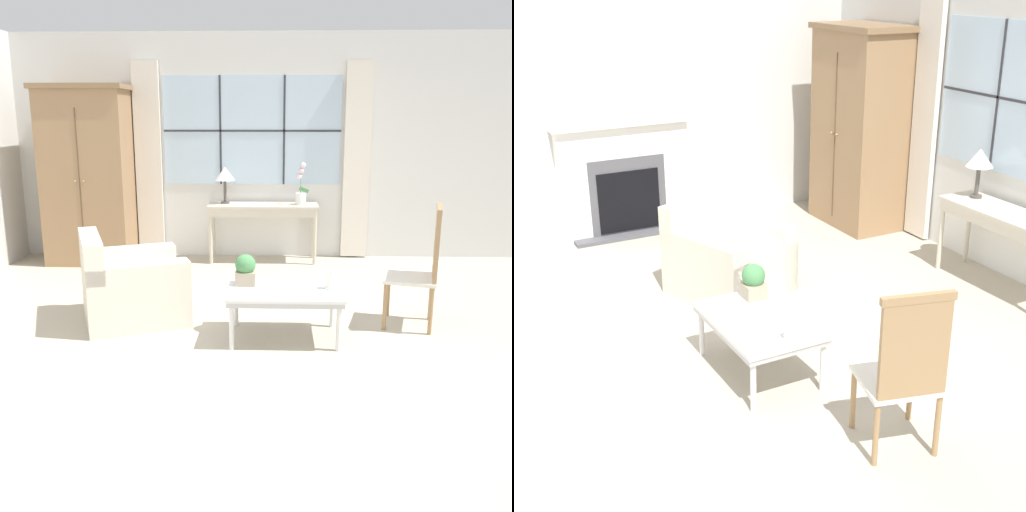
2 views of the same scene
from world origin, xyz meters
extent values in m
plane|color=#B2A893|center=(0.00, 0.00, 0.00)|extent=(14.00, 14.00, 0.00)
cube|color=#2D2D33|center=(-0.40, 2.99, 1.62)|extent=(0.02, 0.02, 1.34)
cube|color=silver|center=(-1.32, 2.95, 1.24)|extent=(0.33, 0.06, 2.44)
cube|color=silver|center=(-3.03, 0.60, 1.40)|extent=(0.06, 7.20, 2.80)
cube|color=#515156|center=(-2.83, 0.25, 0.02)|extent=(0.34, 1.26, 0.04)
cube|color=white|center=(-2.91, 0.25, 0.59)|extent=(0.18, 1.40, 1.19)
cube|color=white|center=(-2.88, 0.25, 1.21)|extent=(0.24, 1.48, 0.04)
cube|color=black|center=(-2.81, 0.25, 0.39)|extent=(0.02, 0.67, 0.65)
cube|color=#515156|center=(-2.82, 0.25, 0.45)|extent=(0.01, 0.83, 0.81)
cube|color=white|center=(-2.98, 0.25, 1.69)|extent=(0.04, 1.22, 0.96)
cube|color=silver|center=(-2.96, 0.25, 1.69)|extent=(0.01, 1.14, 0.88)
cube|color=#93704C|center=(-2.01, 2.63, 1.05)|extent=(1.02, 0.63, 2.10)
cube|color=olive|center=(-2.01, 2.63, 2.13)|extent=(1.10, 0.69, 0.06)
cube|color=brown|center=(-2.01, 2.31, 1.01)|extent=(0.01, 0.01, 1.77)
sphere|color=#997F4C|center=(-2.06, 2.31, 1.05)|extent=(0.03, 0.03, 0.03)
sphere|color=#997F4C|center=(-1.96, 2.31, 1.05)|extent=(0.03, 0.03, 0.03)
cube|color=beige|center=(0.15, 2.73, 0.71)|extent=(1.37, 0.42, 0.03)
cube|color=beige|center=(0.15, 2.73, 0.65)|extent=(1.31, 0.41, 0.10)
cylinder|color=beige|center=(-0.50, 2.56, 0.35)|extent=(0.04, 0.04, 0.70)
cylinder|color=beige|center=(-0.50, 2.90, 0.35)|extent=(0.04, 0.04, 0.70)
cylinder|color=#4C4742|center=(-0.33, 2.79, 0.74)|extent=(0.11, 0.11, 0.02)
cylinder|color=#4C4742|center=(-0.33, 2.79, 0.88)|extent=(0.04, 0.04, 0.27)
cone|color=white|center=(-0.33, 2.79, 1.10)|extent=(0.25, 0.25, 0.16)
cube|color=beige|center=(-0.97, 0.57, 0.23)|extent=(1.12, 1.10, 0.46)
cube|color=beige|center=(-1.30, 0.44, 0.63)|extent=(0.46, 0.84, 0.34)
cube|color=beige|center=(-1.09, 0.87, 0.30)|extent=(0.89, 0.50, 0.60)
cube|color=beige|center=(-0.86, 0.27, 0.30)|extent=(0.89, 0.50, 0.60)
cube|color=white|center=(1.48, 0.50, 0.43)|extent=(0.54, 0.54, 0.03)
cube|color=#9E7A51|center=(1.68, 0.45, 0.74)|extent=(0.14, 0.40, 0.58)
cube|color=#9E7A51|center=(1.68, 0.45, 1.05)|extent=(0.15, 0.43, 0.05)
cylinder|color=#9E7A51|center=(1.25, 0.37, 0.21)|extent=(0.04, 0.04, 0.42)
cylinder|color=#9E7A51|center=(1.35, 0.73, 0.21)|extent=(0.04, 0.04, 0.42)
cylinder|color=#9E7A51|center=(1.62, 0.27, 0.21)|extent=(0.04, 0.04, 0.42)
cylinder|color=#9E7A51|center=(1.71, 0.64, 0.21)|extent=(0.04, 0.04, 0.42)
cube|color=silver|center=(0.38, 0.16, 0.41)|extent=(0.94, 0.63, 0.03)
cube|color=beige|center=(0.38, 0.16, 0.38)|extent=(0.92, 0.61, 0.04)
cylinder|color=silver|center=(-0.04, -0.10, 0.20)|extent=(0.04, 0.04, 0.40)
cylinder|color=silver|center=(0.80, -0.10, 0.20)|extent=(0.04, 0.04, 0.40)
cylinder|color=silver|center=(-0.04, 0.42, 0.20)|extent=(0.04, 0.04, 0.40)
cylinder|color=silver|center=(0.80, 0.42, 0.20)|extent=(0.04, 0.04, 0.40)
cube|color=tan|center=(0.05, 0.29, 0.48)|extent=(0.17, 0.17, 0.11)
sphere|color=#47844C|center=(0.05, 0.29, 0.60)|extent=(0.17, 0.17, 0.17)
cylinder|color=silver|center=(0.76, 0.19, 0.43)|extent=(0.10, 0.10, 0.01)
cylinder|color=white|center=(0.76, 0.19, 0.50)|extent=(0.07, 0.07, 0.12)
cylinder|color=black|center=(0.76, 0.19, 0.56)|extent=(0.00, 0.00, 0.01)
camera|label=1|loc=(0.30, -4.32, 1.83)|focal=40.00mm
camera|label=2|loc=(4.32, -1.87, 2.66)|focal=50.00mm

